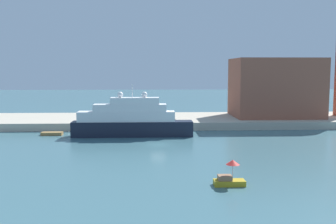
{
  "coord_description": "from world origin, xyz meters",
  "views": [
    {
      "loc": [
        -1.18,
        -68.14,
        13.21
      ],
      "look_at": [
        2.01,
        6.0,
        5.24
      ],
      "focal_mm": 41.49,
      "sensor_mm": 36.0,
      "label": 1
    }
  ],
  "objects_px": {
    "large_yacht": "(131,121)",
    "person_figure": "(104,115)",
    "mooring_bollard": "(174,121)",
    "work_barge": "(52,134)",
    "parked_car": "(89,116)",
    "harbor_building": "(275,88)",
    "small_motorboat": "(229,177)"
  },
  "relations": [
    {
      "from": "large_yacht",
      "to": "person_figure",
      "type": "xyz_separation_m",
      "value": [
        -7.01,
        14.44,
        -0.58
      ]
    },
    {
      "from": "mooring_bollard",
      "to": "work_barge",
      "type": "bearing_deg",
      "value": -167.8
    },
    {
      "from": "parked_car",
      "to": "person_figure",
      "type": "bearing_deg",
      "value": -8.83
    },
    {
      "from": "work_barge",
      "to": "parked_car",
      "type": "xyz_separation_m",
      "value": [
        5.46,
        12.93,
        2.0
      ]
    },
    {
      "from": "person_figure",
      "to": "mooring_bollard",
      "type": "xyz_separation_m",
      "value": [
        16.24,
        -6.83,
        -0.5
      ]
    },
    {
      "from": "large_yacht",
      "to": "harbor_building",
      "type": "distance_m",
      "value": 39.68
    },
    {
      "from": "large_yacht",
      "to": "mooring_bollard",
      "type": "xyz_separation_m",
      "value": [
        9.23,
        7.61,
        -1.08
      ]
    },
    {
      "from": "small_motorboat",
      "to": "harbor_building",
      "type": "xyz_separation_m",
      "value": [
        21.9,
        52.1,
        7.97
      ]
    },
    {
      "from": "person_figure",
      "to": "work_barge",
      "type": "bearing_deg",
      "value": -126.89
    },
    {
      "from": "large_yacht",
      "to": "harbor_building",
      "type": "bearing_deg",
      "value": 27.06
    },
    {
      "from": "person_figure",
      "to": "mooring_bollard",
      "type": "bearing_deg",
      "value": -22.81
    },
    {
      "from": "large_yacht",
      "to": "person_figure",
      "type": "distance_m",
      "value": 16.06
    },
    {
      "from": "work_barge",
      "to": "mooring_bollard",
      "type": "relative_size",
      "value": 6.23
    },
    {
      "from": "work_barge",
      "to": "person_figure",
      "type": "bearing_deg",
      "value": 53.11
    },
    {
      "from": "small_motorboat",
      "to": "parked_car",
      "type": "xyz_separation_m",
      "value": [
        -23.87,
        49.27,
        1.33
      ]
    },
    {
      "from": "parked_car",
      "to": "small_motorboat",
      "type": "bearing_deg",
      "value": -64.15
    },
    {
      "from": "parked_car",
      "to": "mooring_bollard",
      "type": "height_order",
      "value": "parked_car"
    },
    {
      "from": "small_motorboat",
      "to": "work_barge",
      "type": "height_order",
      "value": "small_motorboat"
    },
    {
      "from": "large_yacht",
      "to": "person_figure",
      "type": "bearing_deg",
      "value": 115.89
    },
    {
      "from": "person_figure",
      "to": "small_motorboat",
      "type": "bearing_deg",
      "value": -67.59
    },
    {
      "from": "large_yacht",
      "to": "work_barge",
      "type": "relative_size",
      "value": 5.71
    },
    {
      "from": "large_yacht",
      "to": "harbor_building",
      "type": "height_order",
      "value": "harbor_building"
    },
    {
      "from": "small_motorboat",
      "to": "mooring_bollard",
      "type": "bearing_deg",
      "value": 95.24
    },
    {
      "from": "parked_car",
      "to": "mooring_bollard",
      "type": "distance_m",
      "value": 21.37
    },
    {
      "from": "work_barge",
      "to": "harbor_building",
      "type": "distance_m",
      "value": 54.29
    },
    {
      "from": "small_motorboat",
      "to": "work_barge",
      "type": "bearing_deg",
      "value": 128.91
    },
    {
      "from": "mooring_bollard",
      "to": "parked_car",
      "type": "bearing_deg",
      "value": 159.68
    },
    {
      "from": "small_motorboat",
      "to": "person_figure",
      "type": "relative_size",
      "value": 1.99
    },
    {
      "from": "mooring_bollard",
      "to": "small_motorboat",
      "type": "bearing_deg",
      "value": -84.76
    },
    {
      "from": "small_motorboat",
      "to": "harbor_building",
      "type": "height_order",
      "value": "harbor_building"
    },
    {
      "from": "work_barge",
      "to": "parked_car",
      "type": "bearing_deg",
      "value": 67.09
    },
    {
      "from": "large_yacht",
      "to": "person_figure",
      "type": "relative_size",
      "value": 13.39
    }
  ]
}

